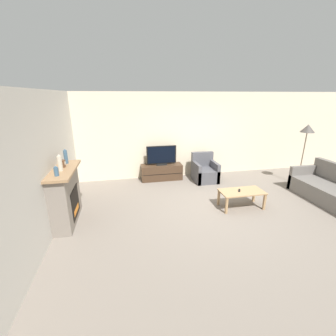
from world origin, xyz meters
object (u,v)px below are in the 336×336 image
Objects in this scene: mantel_vase_left at (56,171)px; mantel_vase_right at (66,157)px; fireplace at (65,196)px; tv at (161,156)px; mantel_vase_centre_left at (60,163)px; armchair at (205,172)px; remote at (239,190)px; coffee_table at (242,193)px; tv_stand at (162,172)px; floor_lamp at (307,132)px; mantel_clock at (63,164)px.

mantel_vase_right is at bearing 90.00° from mantel_vase_left.
mantel_vase_right is (0.02, 0.40, 0.73)m from fireplace.
mantel_vase_right is 0.34× the size of tv.
mantel_vase_centre_left is 0.37× the size of armchair.
coffee_table is at bearing 6.56° from remote.
floor_lamp is (4.03, -1.20, 1.35)m from tv_stand.
mantel_clock is 3.12m from tv.
mantel_vase_centre_left reaches higher than mantel_clock.
floor_lamp reaches higher than mantel_vase_left.
coffee_table is (1.55, -2.25, 0.12)m from tv_stand.
mantel_clock is 1.00× the size of remote.
mantel_vase_centre_left is at bearing -137.36° from tv_stand.
fireplace is 8.99× the size of remote.
tv is at bearing 41.07° from fireplace.
tv is 0.90× the size of coffee_table.
tv is at bearing 165.10° from armchair.
mantel_vase_centre_left is 0.25m from mantel_clock.
floor_lamp is (6.41, 0.76, 0.34)m from mantel_clock.
fireplace is at bearing -172.09° from floor_lamp.
fireplace is 4.26× the size of mantel_vase_right.
mantel_vase_centre_left reaches higher than fireplace.
mantel_vase_right is (-0.00, 0.50, -0.00)m from mantel_vase_centre_left.
mantel_vase_centre_left is (0.02, -0.10, 0.73)m from fireplace.
fireplace reaches higher than coffee_table.
fireplace reaches higher than tv_stand.
mantel_vase_right is (-0.00, 0.81, 0.06)m from mantel_vase_left.
tv is at bearing 163.47° from floor_lamp.
coffee_table is at bearing -2.29° from fireplace.
fireplace is at bearing 99.53° from mantel_vase_centre_left.
fireplace is 0.83m from mantel_vase_right.
tv reaches higher than tv_stand.
coffee_table is at bearing -157.06° from floor_lamp.
mantel_vase_left is 6.55m from floor_lamp.
fireplace is at bearing 177.71° from coffee_table.
coffee_table is (3.93, -0.56, -0.96)m from mantel_vase_right.
fireplace is 1.44× the size of tv.
coffee_table is (0.23, -1.90, 0.08)m from armchair.
mantel_vase_left is at bearing -145.17° from remote.
coffee_table is (3.93, -0.29, -0.89)m from mantel_clock.
mantel_vase_right is at bearing 90.00° from mantel_vase_centre_left.
fireplace is 3.89m from remote.
mantel_clock is (0.00, 0.23, -0.08)m from mantel_vase_centre_left.
mantel_vase_left is 3.48m from tv.
mantel_clock is 4.15m from armchair.
armchair reaches higher than remote.
mantel_vase_centre_left is 0.25× the size of tv_stand.
floor_lamp reaches higher than fireplace.
fireplace reaches higher than remote.
armchair is 1.89m from remote.
floor_lamp reaches higher than remote.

